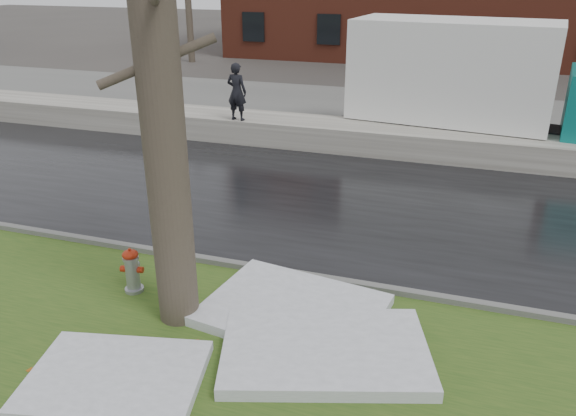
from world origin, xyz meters
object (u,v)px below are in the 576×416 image
(fire_hydrant, at_px, (132,268))
(box_truck, at_px, (492,83))
(tree, at_px, (158,68))
(worker, at_px, (237,92))

(fire_hydrant, bearing_deg, box_truck, 51.39)
(fire_hydrant, distance_m, tree, 3.52)
(fire_hydrant, height_order, box_truck, box_truck)
(tree, relative_size, worker, 4.43)
(box_truck, relative_size, worker, 6.50)
(fire_hydrant, relative_size, tree, 0.11)
(tree, distance_m, worker, 9.43)
(fire_hydrant, xyz_separation_m, tree, (1.06, -0.41, 3.33))
(worker, bearing_deg, tree, 113.14)
(tree, xyz_separation_m, worker, (-2.70, 8.77, -2.20))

